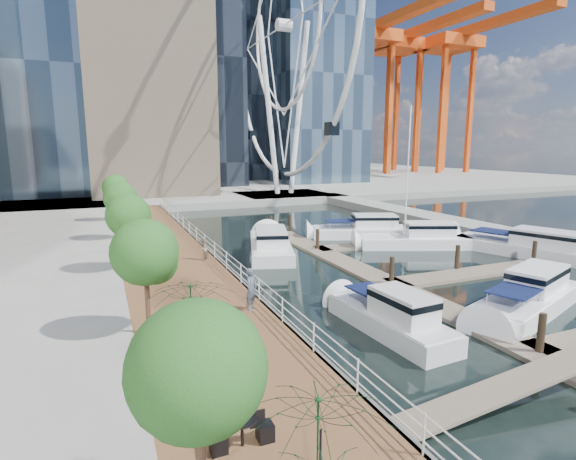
{
  "coord_description": "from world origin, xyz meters",
  "views": [
    {
      "loc": [
        -12.79,
        -13.61,
        8.28
      ],
      "look_at": [
        -1.82,
        12.62,
        3.0
      ],
      "focal_mm": 28.0,
      "sensor_mm": 36.0,
      "label": 1
    }
  ],
  "objects": [
    {
      "name": "ground",
      "position": [
        0.0,
        0.0,
        0.0
      ],
      "size": [
        520.0,
        520.0,
        0.0
      ],
      "primitive_type": "plane",
      "color": "black",
      "rests_on": "ground"
    },
    {
      "name": "pier",
      "position": [
        14.0,
        52.0,
        0.5
      ],
      "size": [
        14.0,
        12.0,
        1.0
      ],
      "primitive_type": "cube",
      "color": "gray",
      "rests_on": "ground"
    },
    {
      "name": "breakwater",
      "position": [
        20.0,
        20.0,
        0.5
      ],
      "size": [
        4.0,
        60.0,
        1.0
      ],
      "primitive_type": "cube",
      "color": "gray",
      "rests_on": "ground"
    },
    {
      "name": "land_far",
      "position": [
        0.0,
        102.0,
        0.5
      ],
      "size": [
        200.0,
        114.0,
        1.0
      ],
      "primitive_type": "cube",
      "color": "gray",
      "rests_on": "ground"
    },
    {
      "name": "cafe_tables",
      "position": [
        -10.4,
        -2.0,
        1.37
      ],
      "size": [
        2.5,
        13.7,
        0.74
      ],
      "color": "black",
      "rests_on": "ground"
    },
    {
      "name": "boardwalk",
      "position": [
        -9.0,
        15.0,
        0.5
      ],
      "size": [
        6.0,
        60.0,
        1.0
      ],
      "primitive_type": "cube",
      "color": "brown",
      "rests_on": "ground"
    },
    {
      "name": "port_cranes",
      "position": [
        67.67,
        95.67,
        20.0
      ],
      "size": [
        40.0,
        52.0,
        38.0
      ],
      "color": "#D84C14",
      "rests_on": "ground"
    },
    {
      "name": "pedestrian_far",
      "position": [
        -9.04,
        29.21,
        1.81
      ],
      "size": [
        1.0,
        0.88,
        1.61
      ],
      "primitive_type": "imported",
      "rotation": [
        0.0,
        0.0,
        2.51
      ],
      "color": "#2F343B",
      "rests_on": "boardwalk"
    },
    {
      "name": "moored_yachts",
      "position": [
        9.75,
        13.27,
        0.0
      ],
      "size": [
        24.8,
        32.31,
        11.5
      ],
      "color": "white",
      "rests_on": "ground"
    },
    {
      "name": "pedestrian_mid",
      "position": [
        -6.91,
        14.85,
        1.74
      ],
      "size": [
        0.85,
        0.91,
        1.49
      ],
      "primitive_type": "imported",
      "rotation": [
        0.0,
        0.0,
        -2.1
      ],
      "color": "#836D5A",
      "rests_on": "boardwalk"
    },
    {
      "name": "yacht_foreground",
      "position": [
        6.88,
        1.76,
        0.0
      ],
      "size": [
        9.96,
        5.74,
        2.15
      ],
      "primitive_type": null,
      "rotation": [
        0.0,
        0.0,
        1.92
      ],
      "color": "white",
      "rests_on": "ground"
    },
    {
      "name": "cafe_seating",
      "position": [
        -9.7,
        -3.6,
        2.29
      ],
      "size": [
        4.74,
        12.85,
        2.74
      ],
      "color": "#0F3A21",
      "rests_on": "ground"
    },
    {
      "name": "pedestrian_near",
      "position": [
        -6.83,
        4.95,
        1.97
      ],
      "size": [
        0.83,
        0.82,
        1.93
      ],
      "primitive_type": "imported",
      "rotation": [
        0.0,
        0.0,
        0.77
      ],
      "color": "#434C59",
      "rests_on": "boardwalk"
    },
    {
      "name": "floating_docks",
      "position": [
        7.97,
        9.98,
        0.49
      ],
      "size": [
        16.0,
        34.0,
        2.6
      ],
      "color": "#6D6051",
      "rests_on": "ground"
    },
    {
      "name": "ferris_wheel",
      "position": [
        14.0,
        52.0,
        25.92
      ],
      "size": [
        5.8,
        45.6,
        47.8
      ],
      "color": "white",
      "rests_on": "ground"
    },
    {
      "name": "street_trees",
      "position": [
        -11.4,
        14.0,
        4.29
      ],
      "size": [
        2.6,
        42.6,
        4.6
      ],
      "color": "#3F2B1C",
      "rests_on": "ground"
    },
    {
      "name": "seawall",
      "position": [
        -6.0,
        15.0,
        0.5
      ],
      "size": [
        0.25,
        60.0,
        1.0
      ],
      "primitive_type": "cube",
      "color": "#595954",
      "rests_on": "ground"
    },
    {
      "name": "railing",
      "position": [
        -6.1,
        15.0,
        1.52
      ],
      "size": [
        0.1,
        60.0,
        1.05
      ],
      "primitive_type": null,
      "color": "white",
      "rests_on": "boardwalk"
    }
  ]
}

